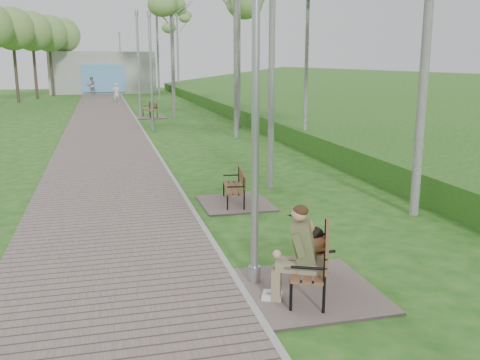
{
  "coord_description": "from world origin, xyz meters",
  "views": [
    {
      "loc": [
        -1.78,
        -4.95,
        3.19
      ],
      "look_at": [
        0.55,
        4.1,
        1.09
      ],
      "focal_mm": 40.0,
      "sensor_mm": 36.0,
      "label": 1
    }
  ],
  "objects": [
    {
      "name": "bench_second",
      "position": [
        1.0,
        6.42,
        0.17
      ],
      "size": [
        1.54,
        1.71,
        0.95
      ],
      "color": "#715F5B",
      "rests_on": "ground"
    },
    {
      "name": "birch_distant_b",
      "position": [
        5.75,
        48.97,
        7.08
      ],
      "size": [
        2.37,
        2.37,
        9.01
      ],
      "color": "silver",
      "rests_on": "ground"
    },
    {
      "name": "lamp_post_second",
      "position": [
        0.45,
        19.84,
        2.48
      ],
      "size": [
        0.21,
        0.21,
        5.31
      ],
      "color": "#9EA1A6",
      "rests_on": "ground"
    },
    {
      "name": "lamp_post_far",
      "position": [
        0.22,
        49.94,
        2.73
      ],
      "size": [
        0.23,
        0.23,
        5.83
      ],
      "color": "#9EA1A6",
      "rests_on": "ground"
    },
    {
      "name": "lamp_post_third",
      "position": [
        0.34,
        26.24,
        2.75
      ],
      "size": [
        0.23,
        0.23,
        5.88
      ],
      "color": "#9EA1A6",
      "rests_on": "ground"
    },
    {
      "name": "embankment",
      "position": [
        12.0,
        20.0,
        0.0
      ],
      "size": [
        14.0,
        70.0,
        1.6
      ],
      "primitive_type": "cube",
      "color": "#548831",
      "rests_on": "ground"
    },
    {
      "name": "pedestrian_far",
      "position": [
        -2.66,
        48.37,
        0.85
      ],
      "size": [
        0.99,
        0.88,
        1.69
      ],
      "primitive_type": "imported",
      "rotation": [
        0.0,
        0.0,
        3.48
      ],
      "color": "gray",
      "rests_on": "ground"
    },
    {
      "name": "kerb",
      "position": [
        0.0,
        21.5,
        0.03
      ],
      "size": [
        0.1,
        67.0,
        0.05
      ],
      "primitive_type": "cube",
      "color": "#999993",
      "rests_on": "ground"
    },
    {
      "name": "bench_third",
      "position": [
        0.85,
        25.77,
        0.19
      ],
      "size": [
        1.7,
        1.88,
        1.04
      ],
      "color": "#715F5B",
      "rests_on": "ground"
    },
    {
      "name": "lamp_post_near",
      "position": [
        0.24,
        2.06,
        2.2
      ],
      "size": [
        0.18,
        0.18,
        4.71
      ],
      "color": "#9EA1A6",
      "rests_on": "ground"
    },
    {
      "name": "walkway",
      "position": [
        -1.75,
        21.5,
        0.02
      ],
      "size": [
        3.5,
        67.0,
        0.04
      ],
      "primitive_type": "cube",
      "color": "#715F5B",
      "rests_on": "ground"
    },
    {
      "name": "pedestrian_near",
      "position": [
        -0.7,
        35.97,
        0.79
      ],
      "size": [
        0.61,
        0.44,
        1.59
      ],
      "primitive_type": "imported",
      "rotation": [
        0.0,
        0.0,
        3.24
      ],
      "color": "silver",
      "rests_on": "ground"
    },
    {
      "name": "bench_main",
      "position": [
        0.86,
        1.55,
        0.44
      ],
      "size": [
        1.79,
        1.99,
        1.56
      ],
      "color": "#715F5B",
      "rests_on": "ground"
    },
    {
      "name": "building_north",
      "position": [
        -1.5,
        50.97,
        1.99
      ],
      "size": [
        10.0,
        5.2,
        4.0
      ],
      "color": "#9E9E99",
      "rests_on": "ground"
    }
  ]
}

